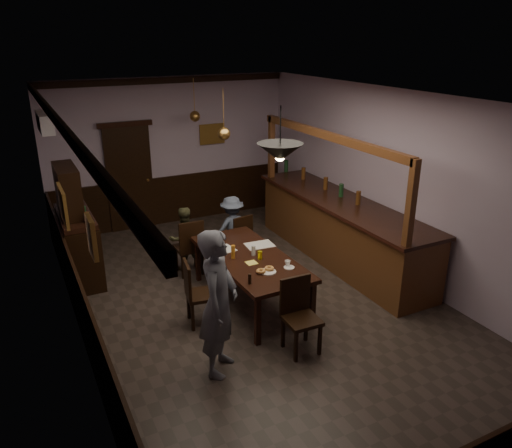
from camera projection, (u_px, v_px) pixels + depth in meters
room at (261, 210)px, 6.88m from camera, size 5.01×8.01×3.01m
dining_table at (250, 260)px, 7.27m from camera, size 1.05×2.22×0.75m
chair_far_left at (190, 245)px, 8.17m from camera, size 0.42×0.42×0.97m
chair_far_right at (240, 237)px, 8.59m from camera, size 0.46×0.46×0.90m
chair_near at (299, 311)px, 6.24m from camera, size 0.43×0.43×0.97m
chair_side at (196, 291)px, 6.77m from camera, size 0.47×0.47×0.94m
person_standing at (219, 303)px, 5.70m from camera, size 0.74×0.78×1.80m
person_seated_left at (184, 238)px, 8.39m from camera, size 0.57×0.46×1.10m
person_seated_right at (232, 228)px, 8.78m from camera, size 0.76×0.46×1.15m
newspaper_left at (221, 250)px, 7.43m from camera, size 0.46×0.36×0.01m
newspaper_right at (259, 245)px, 7.62m from camera, size 0.44×0.33×0.01m
napkin at (251, 263)px, 7.03m from camera, size 0.15×0.15×0.00m
saucer at (289, 267)px, 6.89m from camera, size 0.15×0.15×0.01m
coffee_cup at (288, 263)px, 6.92m from camera, size 0.08×0.08×0.07m
pastry_plate at (268, 272)px, 6.76m from camera, size 0.22×0.22×0.01m
pastry_ring_a at (261, 271)px, 6.72m from camera, size 0.13×0.13×0.04m
pastry_ring_b at (269, 268)px, 6.80m from camera, size 0.13×0.13×0.04m
soda_can at (260, 255)px, 7.14m from camera, size 0.07×0.07×0.12m
beer_glass at (233, 252)px, 7.14m from camera, size 0.06×0.06×0.20m
water_glass at (253, 250)px, 7.25m from camera, size 0.06×0.06×0.15m
pepper_mill at (250, 279)px, 6.43m from camera, size 0.04×0.04×0.14m
sideboard at (77, 235)px, 8.01m from camera, size 0.51×1.43×1.88m
bar_counter at (340, 229)px, 8.71m from camera, size 0.96×4.12×2.31m
door_back at (130, 179)px, 9.95m from camera, size 0.90×0.06×2.10m
ac_unit at (45, 122)px, 7.95m from camera, size 0.20×0.85×0.30m
picture_left_small at (92, 237)px, 4.27m from camera, size 0.04×0.28×0.36m
picture_left_large at (63, 206)px, 6.43m from camera, size 0.04×0.62×0.48m
picture_back at (212, 134)px, 10.44m from camera, size 0.55×0.04×0.42m
pendant_iron at (280, 152)px, 5.97m from camera, size 0.56×0.56×0.66m
pendant_brass_mid at (224, 134)px, 7.84m from camera, size 0.20×0.20×0.81m
pendant_brass_far at (195, 116)px, 9.47m from camera, size 0.20×0.20×0.81m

